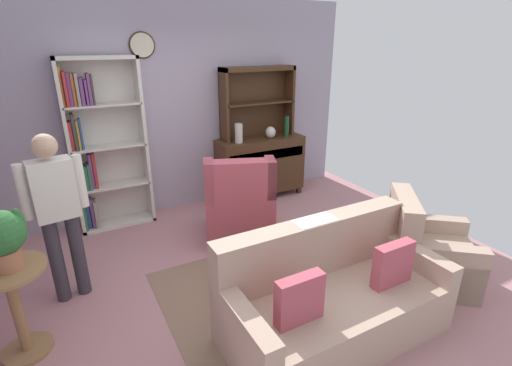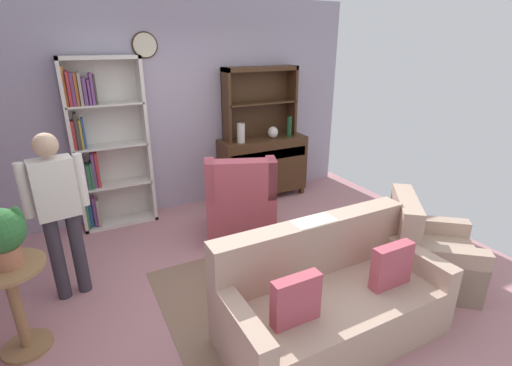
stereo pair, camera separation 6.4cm
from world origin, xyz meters
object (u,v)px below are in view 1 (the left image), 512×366
at_px(vase_tall, 239,133).
at_px(person_reading, 57,208).
at_px(bookshelf, 101,146).
at_px(sideboard, 260,165).
at_px(bottle_wine, 287,126).
at_px(plant_stand, 15,302).
at_px(vase_round, 270,132).
at_px(potted_plant_large, 1,236).
at_px(sideboard_hutch, 257,93).
at_px(book_stack, 276,242).
at_px(wingback_chair, 239,209).
at_px(armchair_floral, 426,254).
at_px(coffee_table, 280,251).
at_px(couch_floral, 332,299).

height_order(vase_tall, person_reading, person_reading).
distance_m(bookshelf, vase_tall, 1.79).
relative_size(sideboard, bottle_wine, 4.35).
bearing_deg(plant_stand, vase_tall, 33.33).
bearing_deg(bottle_wine, vase_round, 175.05).
relative_size(bottle_wine, potted_plant_large, 0.68).
bearing_deg(bookshelf, vase_tall, -5.33).
height_order(sideboard, person_reading, person_reading).
bearing_deg(sideboard_hutch, book_stack, -113.80).
relative_size(wingback_chair, book_stack, 4.89).
bearing_deg(sideboard_hutch, bottle_wine, -26.96).
height_order(sideboard_hutch, bottle_wine, sideboard_hutch).
bearing_deg(armchair_floral, potted_plant_large, 167.04).
xyz_separation_m(sideboard_hutch, coffee_table, (-0.90, -2.12, -1.21)).
bearing_deg(plant_stand, couch_floral, -22.95).
height_order(couch_floral, wingback_chair, wingback_chair).
relative_size(sideboard_hutch, potted_plant_large, 2.50).
height_order(vase_tall, vase_round, vase_tall).
distance_m(plant_stand, person_reading, 0.82).
distance_m(plant_stand, potted_plant_large, 0.55).
distance_m(bottle_wine, person_reading, 3.33).
bearing_deg(bottle_wine, book_stack, -124.71).
bearing_deg(vase_round, person_reading, -156.95).
distance_m(vase_round, potted_plant_large, 3.66).
relative_size(person_reading, book_stack, 7.27).
relative_size(armchair_floral, wingback_chair, 1.03).
bearing_deg(sideboard, wingback_chair, -129.69).
distance_m(wingback_chair, plant_stand, 2.38).
bearing_deg(sideboard_hutch, plant_stand, -147.55).
bearing_deg(couch_floral, potted_plant_large, 156.91).
relative_size(bottle_wine, book_stack, 1.39).
bearing_deg(sideboard_hutch, person_reading, -152.94).
bearing_deg(vase_tall, book_stack, -105.67).
xyz_separation_m(armchair_floral, coffee_table, (-1.30, 0.64, 0.06)).
relative_size(vase_tall, wingback_chair, 0.25).
relative_size(bookshelf, book_stack, 9.78).
bearing_deg(book_stack, sideboard_hutch, 66.20).
bearing_deg(bottle_wine, person_reading, -159.06).
relative_size(armchair_floral, person_reading, 0.69).
bearing_deg(bookshelf, sideboard_hutch, 0.61).
bearing_deg(wingback_chair, plant_stand, -159.74).
relative_size(couch_floral, coffee_table, 2.26).
height_order(coffee_table, book_stack, book_stack).
bearing_deg(bookshelf, coffee_table, -58.78).
bearing_deg(vase_round, bottle_wine, -4.95).
xyz_separation_m(couch_floral, wingback_chair, (0.03, 1.76, 0.07)).
xyz_separation_m(armchair_floral, wingback_chair, (-1.26, 1.63, 0.09)).
height_order(sideboard_hutch, vase_round, sideboard_hutch).
xyz_separation_m(wingback_chair, coffee_table, (-0.04, -0.98, -0.03)).
xyz_separation_m(sideboard_hutch, vase_tall, (-0.39, -0.19, -0.51)).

